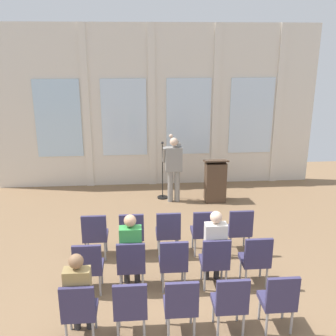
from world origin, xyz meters
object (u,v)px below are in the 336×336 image
at_px(chair_r1_c4, 256,258).
at_px(audience_r1_c3, 215,245).
at_px(audience_r1_c1, 131,248).
at_px(chair_r1_c0, 88,265).
at_px(speaker, 174,165).
at_px(chair_r0_c3, 204,229).
at_px(chair_r0_c1, 132,232).
at_px(chair_r2_c3, 230,301).
at_px(chair_r1_c2, 173,261).
at_px(chair_r2_c2, 181,303).
at_px(chair_r1_c3, 215,259).
at_px(chair_r0_c2, 168,230).
at_px(lectern, 215,181).
at_px(chair_r2_c0, 79,308).
at_px(mic_stand, 163,186).
at_px(chair_r1_c1, 131,263).
at_px(audience_r2_c0, 79,292).
at_px(chair_r2_c4, 279,299).
at_px(chair_r2_c1, 131,306).
at_px(chair_r0_c0, 95,233).
at_px(chair_r0_c4, 239,228).

bearing_deg(chair_r1_c4, audience_r1_c3, 173.60).
bearing_deg(audience_r1_c1, chair_r1_c0, -173.55).
bearing_deg(speaker, chair_r0_c3, -83.13).
xyz_separation_m(chair_r0_c1, chair_r2_c3, (1.39, -2.24, 0.00)).
height_order(chair_r1_c2, chair_r2_c2, same).
xyz_separation_m(speaker, chair_r2_c2, (-0.36, -5.02, -0.46)).
relative_size(audience_r1_c1, chair_r1_c3, 1.46).
height_order(audience_r1_c1, chair_r1_c2, audience_r1_c1).
bearing_deg(chair_r0_c2, lectern, 61.95).
relative_size(audience_r1_c3, chair_r2_c0, 1.47).
distance_m(mic_stand, chair_r1_c2, 4.15).
height_order(chair_r1_c0, chair_r2_c0, same).
distance_m(chair_r1_c1, chair_r2_c0, 1.32).
bearing_deg(chair_r1_c1, chair_r2_c0, -121.86).
xyz_separation_m(chair_r0_c2, audience_r2_c0, (-1.39, -2.16, 0.21)).
distance_m(chair_r1_c0, chair_r1_c4, 2.79).
bearing_deg(mic_stand, chair_r2_c0, -105.74).
bearing_deg(speaker, audience_r1_c3, -84.99).
relative_size(chair_r1_c2, chair_r2_c4, 1.00).
xyz_separation_m(chair_r0_c1, chair_r2_c1, (0.00, -2.24, 0.00)).
xyz_separation_m(speaker, chair_r0_c0, (-1.76, -2.78, -0.46)).
bearing_deg(chair_r0_c3, chair_r1_c3, -90.00).
relative_size(chair_r0_c2, audience_r1_c1, 0.69).
height_order(mic_stand, chair_r2_c0, mic_stand).
bearing_deg(chair_r2_c2, chair_r0_c2, 90.00).
bearing_deg(chair_r0_c4, chair_r1_c4, -90.00).
distance_m(chair_r1_c3, audience_r1_c3, 0.24).
relative_size(audience_r1_c3, chair_r2_c4, 1.47).
bearing_deg(chair_r1_c2, audience_r2_c0, -143.25).
xyz_separation_m(chair_r0_c4, chair_r2_c0, (-2.79, -2.24, 0.00)).
bearing_deg(chair_r1_c2, chair_r0_c4, 38.82).
distance_m(lectern, audience_r2_c0, 5.65).
distance_m(chair_r0_c2, chair_r1_c0, 1.79).
xyz_separation_m(speaker, audience_r1_c3, (0.34, -3.82, -0.23)).
distance_m(chair_r0_c4, chair_r1_c0, 3.00).
distance_m(speaker, chair_r2_c3, 5.06).
relative_size(chair_r1_c4, audience_r2_c0, 0.70).
relative_size(lectern, chair_r1_c0, 1.23).
xyz_separation_m(audience_r1_c3, chair_r2_c0, (-2.09, -1.20, -0.23)).
xyz_separation_m(audience_r2_c0, chair_r2_c2, (1.39, -0.08, -0.21)).
relative_size(speaker, chair_r1_c3, 1.82).
distance_m(audience_r1_c3, chair_r2_c3, 1.22).
relative_size(mic_stand, chair_r1_c3, 1.65).
xyz_separation_m(chair_r0_c0, chair_r2_c0, (0.00, -2.24, 0.00)).
distance_m(chair_r1_c4, chair_r2_c2, 1.79).
bearing_deg(lectern, chair_r2_c2, -106.27).
bearing_deg(chair_r1_c1, chair_r2_c1, -90.00).
bearing_deg(audience_r2_c0, chair_r2_c0, -90.00).
distance_m(chair_r0_c3, chair_r1_c4, 1.32).
bearing_deg(mic_stand, audience_r1_c1, -100.96).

